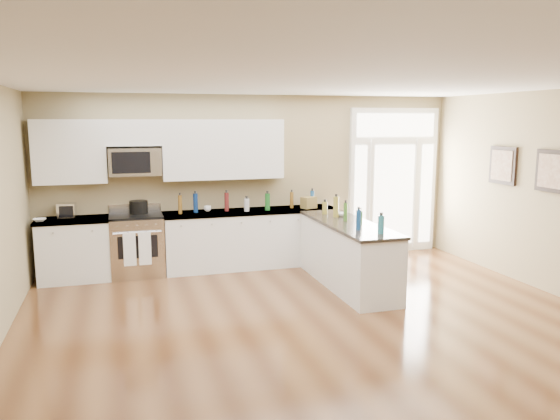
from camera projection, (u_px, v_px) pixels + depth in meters
name	position (u px, v px, depth m)	size (l,w,h in m)	color
ground	(352.00, 356.00, 5.59)	(8.00, 8.00, 0.00)	#4E2C16
room_shell	(355.00, 191.00, 5.31)	(8.00, 8.00, 8.00)	#9B8B62
back_cabinet_left	(76.00, 251.00, 8.19)	(1.10, 0.66, 0.94)	silver
back_cabinet_right	(251.00, 240.00, 8.96)	(2.85, 0.66, 0.94)	silver
peninsula_cabinet	(347.00, 257.00, 7.90)	(0.69, 2.32, 0.94)	silver
upper_cabinet_left	(70.00, 152.00, 8.09)	(1.04, 0.33, 0.95)	silver
upper_cabinet_right	(223.00, 149.00, 8.74)	(1.94, 0.33, 0.95)	silver
upper_cabinet_short	(134.00, 133.00, 8.30)	(0.82, 0.33, 0.40)	silver
microwave	(135.00, 162.00, 8.34)	(0.78, 0.41, 0.42)	silver
entry_door	(393.00, 181.00, 9.83)	(1.70, 0.10, 2.60)	white
wall_art_near	(503.00, 165.00, 8.37)	(0.05, 0.58, 0.58)	black
wall_art_far	(552.00, 171.00, 7.43)	(0.05, 0.58, 0.58)	black
kitchen_range	(137.00, 245.00, 8.44)	(0.80, 0.71, 1.08)	silver
stockpot	(139.00, 207.00, 8.47)	(0.28, 0.28, 0.22)	black
toaster_oven	(67.00, 210.00, 8.19)	(0.25, 0.20, 0.22)	silver
cardboard_box	(309.00, 203.00, 9.06)	(0.23, 0.17, 0.19)	brown
bowl_left	(40.00, 220.00, 7.87)	(0.18, 0.18, 0.04)	white
bowl_peninsula	(341.00, 214.00, 8.31)	(0.18, 0.18, 0.06)	white
cup_counter	(208.00, 209.00, 8.75)	(0.11, 0.11, 0.09)	white
counter_bottles	(289.00, 207.00, 8.35)	(2.38, 2.40, 0.31)	#19591E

